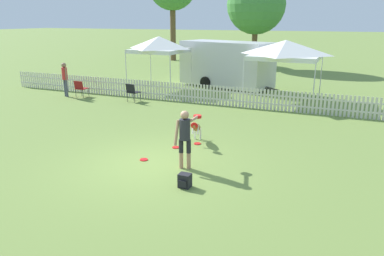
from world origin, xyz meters
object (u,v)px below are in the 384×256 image
(folding_chair_blue_left, at_px, (81,87))
(equipment_trailer, at_px, (226,64))
(canopy_tent_main, at_px, (159,44))
(canopy_tent_secondary, at_px, (286,50))
(frisbee_near_handler, at_px, (144,160))
(frisbee_near_dog, at_px, (197,144))
(spectator_standing, at_px, (65,76))
(handler_person, at_px, (185,133))
(leaping_dog, at_px, (196,128))
(frisbee_midfield, at_px, (176,147))
(tree_right_grove, at_px, (256,5))
(backpack_on_grass, at_px, (185,181))
(folding_chair_center, at_px, (132,91))

(folding_chair_blue_left, height_order, equipment_trailer, equipment_trailer)
(folding_chair_blue_left, xyz_separation_m, canopy_tent_main, (2.59, 3.52, 1.96))
(canopy_tent_main, bearing_deg, equipment_trailer, 33.18)
(canopy_tent_secondary, xyz_separation_m, equipment_trailer, (-3.65, 2.28, -1.05))
(frisbee_near_handler, distance_m, canopy_tent_secondary, 10.10)
(frisbee_near_dog, relative_size, spectator_standing, 0.13)
(handler_person, xyz_separation_m, leaping_dog, (-0.56, 2.04, -0.48))
(equipment_trailer, bearing_deg, frisbee_midfield, -63.25)
(canopy_tent_main, xyz_separation_m, canopy_tent_secondary, (6.81, -0.21, -0.04))
(spectator_standing, bearing_deg, frisbee_midfield, 175.23)
(tree_right_grove, bearing_deg, canopy_tent_secondary, -68.96)
(handler_person, height_order, equipment_trailer, equipment_trailer)
(backpack_on_grass, distance_m, folding_chair_blue_left, 11.76)
(frisbee_near_handler, relative_size, equipment_trailer, 0.04)
(equipment_trailer, bearing_deg, tree_right_grove, 111.02)
(frisbee_midfield, xyz_separation_m, canopy_tent_secondary, (1.69, 8.30, 2.40))
(backpack_on_grass, bearing_deg, leaping_dog, 108.27)
(frisbee_near_handler, bearing_deg, backpack_on_grass, -32.52)
(frisbee_near_handler, bearing_deg, spectator_standing, 143.00)
(frisbee_near_dog, xyz_separation_m, tree_right_grove, (-3.20, 19.21, 4.81))
(handler_person, distance_m, frisbee_midfield, 1.89)
(leaping_dog, relative_size, folding_chair_center, 1.32)
(folding_chair_center, xyz_separation_m, spectator_standing, (-3.75, -0.27, 0.51))
(frisbee_near_handler, bearing_deg, canopy_tent_secondary, 77.92)
(backpack_on_grass, height_order, folding_chair_blue_left, folding_chair_blue_left)
(frisbee_near_handler, bearing_deg, folding_chair_center, 124.43)
(frisbee_midfield, distance_m, folding_chair_center, 7.00)
(folding_chair_blue_left, bearing_deg, spectator_standing, 10.40)
(leaping_dog, relative_size, frisbee_near_dog, 5.24)
(handler_person, relative_size, folding_chair_center, 1.79)
(handler_person, relative_size, leaping_dog, 1.35)
(backpack_on_grass, bearing_deg, canopy_tent_main, 120.82)
(canopy_tent_main, relative_size, spectator_standing, 1.70)
(frisbee_near_dog, bearing_deg, folding_chair_blue_left, 151.68)
(frisbee_midfield, bearing_deg, tree_right_grove, 97.87)
(handler_person, xyz_separation_m, canopy_tent_main, (-6.05, 9.85, 1.48))
(frisbee_near_dog, height_order, tree_right_grove, tree_right_grove)
(handler_person, bearing_deg, frisbee_near_handler, 162.94)
(handler_person, height_order, backpack_on_grass, handler_person)
(spectator_standing, relative_size, equipment_trailer, 0.28)
(frisbee_near_dog, distance_m, tree_right_grove, 20.06)
(leaping_dog, distance_m, backpack_on_grass, 3.31)
(frisbee_midfield, distance_m, spectator_standing, 9.84)
(folding_chair_center, bearing_deg, handler_person, 140.47)
(spectator_standing, xyz_separation_m, equipment_trailer, (6.54, 5.74, 0.32))
(frisbee_near_dog, bearing_deg, canopy_tent_main, 125.16)
(folding_chair_center, relative_size, canopy_tent_secondary, 0.28)
(spectator_standing, bearing_deg, frisbee_near_dog, 179.54)
(frisbee_near_handler, bearing_deg, frisbee_near_dog, 66.22)
(folding_chair_blue_left, height_order, tree_right_grove, tree_right_grove)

